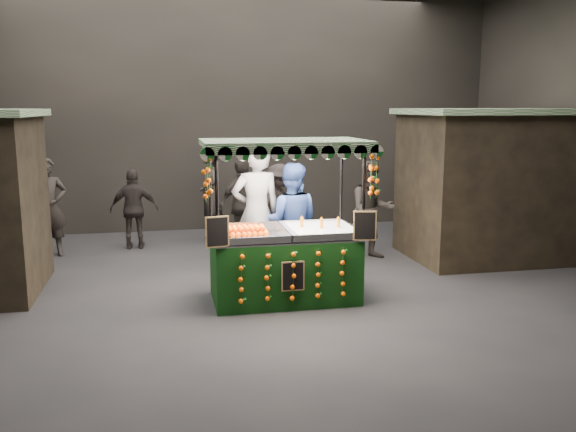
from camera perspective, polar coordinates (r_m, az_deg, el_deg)
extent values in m
plane|color=black|center=(8.62, -3.01, -7.59)|extent=(12.00, 12.00, 0.00)
cube|color=black|center=(13.17, -6.48, 9.57)|extent=(12.00, 0.10, 5.00)
cube|color=black|center=(3.35, 9.87, 7.77)|extent=(12.00, 0.10, 5.00)
cube|color=black|center=(11.23, 18.48, 2.61)|extent=(2.80, 2.00, 2.50)
cube|color=#104A16|center=(11.14, 18.86, 9.25)|extent=(3.00, 2.20, 0.10)
cube|color=black|center=(8.40, -0.35, -4.91)|extent=(1.95, 1.06, 0.89)
cube|color=silver|center=(8.29, -0.36, -1.83)|extent=(1.95, 1.06, 0.04)
cylinder|color=black|center=(7.63, -6.61, -1.72)|extent=(0.04, 0.04, 2.13)
cylinder|color=black|center=(8.02, 7.02, -1.15)|extent=(0.04, 0.04, 2.13)
cylinder|color=black|center=(8.62, -7.22, -0.36)|extent=(0.04, 0.04, 2.13)
cylinder|color=black|center=(8.96, 4.95, 0.09)|extent=(0.04, 0.04, 2.13)
cube|color=#104A16|center=(8.12, -0.37, 6.89)|extent=(2.17, 1.29, 0.07)
cube|color=silver|center=(8.39, 3.20, -1.32)|extent=(0.87, 0.96, 0.07)
cube|color=black|center=(7.57, -6.64, -1.48)|extent=(0.30, 0.08, 0.39)
cube|color=black|center=(7.96, 7.21, -0.91)|extent=(0.30, 0.08, 0.39)
cube|color=black|center=(7.85, 0.47, -5.65)|extent=(0.30, 0.02, 0.39)
imported|color=gray|center=(9.27, -2.98, 0.29)|extent=(0.80, 0.56, 2.08)
imported|color=navy|center=(9.30, 0.29, -0.53)|extent=(1.04, 0.91, 1.80)
imported|color=black|center=(11.53, -21.52, 0.76)|extent=(0.74, 0.61, 1.76)
imported|color=#292521|center=(10.68, 7.83, 0.54)|extent=(0.84, 0.66, 1.71)
imported|color=black|center=(11.71, -14.20, 0.65)|extent=(0.90, 0.41, 1.50)
imported|color=#2D2725|center=(11.56, -0.83, 1.02)|extent=(1.14, 1.11, 1.57)
imported|color=black|center=(12.48, 15.74, 1.56)|extent=(1.41, 1.48, 1.68)
imported|color=#2C2824|center=(12.14, -7.26, 2.00)|extent=(0.52, 0.72, 1.83)
imported|color=#2E2825|center=(11.33, -4.24, 1.08)|extent=(1.07, 0.77, 1.68)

